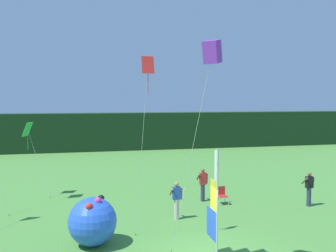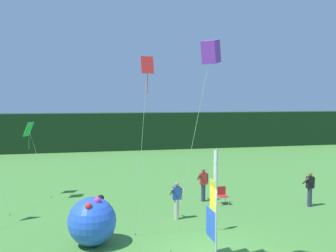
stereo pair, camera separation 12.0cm
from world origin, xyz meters
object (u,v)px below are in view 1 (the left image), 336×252
(person_far_left, at_px, (177,199))
(person_near_banner, at_px, (203,184))
(kite_red_diamond_1, at_px, (147,80))
(folding_chair, at_px, (222,194))
(kite_purple_box_3, at_px, (212,53))
(kite_green_diamond_4, at_px, (28,132))
(person_mid_field, at_px, (309,188))
(banner_flag, at_px, (214,207))
(inflatable_balloon, at_px, (93,221))

(person_far_left, bearing_deg, person_near_banner, 50.77)
(person_far_left, height_order, kite_red_diamond_1, kite_red_diamond_1)
(kite_red_diamond_1, bearing_deg, person_far_left, 55.04)
(folding_chair, relative_size, kite_red_diamond_1, 0.13)
(person_far_left, height_order, kite_purple_box_3, kite_purple_box_3)
(person_near_banner, xyz_separation_m, kite_green_diamond_4, (-9.16, 2.99, 2.69))
(person_mid_field, height_order, kite_purple_box_3, kite_purple_box_3)
(banner_flag, relative_size, kite_purple_box_3, 0.54)
(banner_flag, distance_m, kite_green_diamond_4, 12.46)
(kite_green_diamond_4, bearing_deg, person_mid_field, -19.68)
(person_mid_field, height_order, kite_red_diamond_1, kite_red_diamond_1)
(folding_chair, bearing_deg, kite_red_diamond_1, -136.72)
(kite_purple_box_3, xyz_separation_m, kite_green_diamond_4, (-6.72, 11.14, -3.12))
(inflatable_balloon, bearing_deg, kite_purple_box_3, -45.10)
(banner_flag, relative_size, person_far_left, 2.25)
(folding_chair, distance_m, kite_green_diamond_4, 11.08)
(person_near_banner, height_order, kite_red_diamond_1, kite_red_diamond_1)
(inflatable_balloon, bearing_deg, folding_chair, 31.31)
(person_far_left, distance_m, kite_red_diamond_1, 6.05)
(kite_purple_box_3, height_order, kite_green_diamond_4, kite_purple_box_3)
(banner_flag, relative_size, person_near_banner, 2.19)
(banner_flag, height_order, folding_chair, banner_flag)
(person_far_left, xyz_separation_m, kite_red_diamond_1, (-1.75, -2.51, 5.21))
(kite_red_diamond_1, bearing_deg, folding_chair, 43.28)
(banner_flag, bearing_deg, kite_red_diamond_1, 135.38)
(kite_green_diamond_4, bearing_deg, person_near_banner, -18.08)
(inflatable_balloon, height_order, folding_chair, inflatable_balloon)
(person_mid_field, xyz_separation_m, kite_purple_box_3, (-7.43, -6.08, 5.82))
(kite_red_diamond_1, distance_m, kite_purple_box_3, 3.45)
(person_far_left, height_order, inflatable_balloon, inflatable_balloon)
(person_near_banner, bearing_deg, folding_chair, -40.51)
(person_far_left, distance_m, kite_purple_box_3, 8.10)
(person_far_left, distance_m, inflatable_balloon, 4.35)
(person_mid_field, bearing_deg, kite_purple_box_3, -140.71)
(inflatable_balloon, xyz_separation_m, kite_purple_box_3, (3.40, -3.41, 5.85))
(folding_chair, bearing_deg, inflatable_balloon, -148.69)
(kite_purple_box_3, bearing_deg, person_mid_field, 39.29)
(person_mid_field, bearing_deg, folding_chair, 161.73)
(banner_flag, distance_m, kite_red_diamond_1, 5.07)
(person_mid_field, distance_m, kite_red_diamond_1, 10.67)
(folding_chair, relative_size, kite_green_diamond_4, 0.21)
(person_near_banner, relative_size, person_far_left, 1.03)
(kite_red_diamond_1, bearing_deg, banner_flag, -44.62)
(banner_flag, distance_m, inflatable_balloon, 4.63)
(kite_red_diamond_1, xyz_separation_m, kite_green_diamond_4, (-5.33, 8.05, -2.49))
(person_near_banner, xyz_separation_m, person_mid_field, (4.99, -2.07, -0.00))
(person_mid_field, xyz_separation_m, folding_chair, (-4.18, 1.38, -0.43))
(person_far_left, bearing_deg, inflatable_balloon, -149.88)
(kite_red_diamond_1, height_order, kite_purple_box_3, kite_purple_box_3)
(person_mid_field, bearing_deg, kite_red_diamond_1, -161.27)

